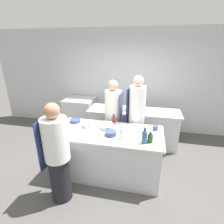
% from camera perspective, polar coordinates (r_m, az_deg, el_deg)
% --- Properties ---
extents(ground_plane, '(16.00, 16.00, 0.00)m').
position_cam_1_polar(ground_plane, '(3.66, -1.24, -18.77)').
color(ground_plane, '#4C4947').
extents(wall_back, '(8.00, 0.06, 2.80)m').
position_cam_1_polar(wall_back, '(5.01, 4.42, 9.98)').
color(wall_back, silver).
rests_on(wall_back, ground_plane).
extents(prep_counter, '(1.97, 0.92, 0.88)m').
position_cam_1_polar(prep_counter, '(3.40, -1.29, -13.01)').
color(prep_counter, silver).
rests_on(prep_counter, ground_plane).
extents(pass_counter, '(2.20, 0.65, 0.88)m').
position_cam_1_polar(pass_counter, '(4.41, 6.87, -4.78)').
color(pass_counter, silver).
rests_on(pass_counter, ground_plane).
extents(oven_range, '(0.81, 0.72, 0.92)m').
position_cam_1_polar(oven_range, '(5.21, -10.29, -0.64)').
color(oven_range, silver).
rests_on(oven_range, ground_plane).
extents(chef_at_prep_near, '(0.39, 0.37, 1.62)m').
position_cam_1_polar(chef_at_prep_near, '(2.80, -17.41, -13.27)').
color(chef_at_prep_near, black).
rests_on(chef_at_prep_near, ground_plane).
extents(chef_at_stove, '(0.36, 0.35, 1.68)m').
position_cam_1_polar(chef_at_stove, '(3.85, 0.36, -1.94)').
color(chef_at_stove, black).
rests_on(chef_at_stove, ground_plane).
extents(chef_at_pass_far, '(0.38, 0.37, 1.80)m').
position_cam_1_polar(chef_at_pass_far, '(3.70, 7.93, -2.00)').
color(chef_at_pass_far, black).
rests_on(chef_at_pass_far, ground_plane).
extents(bottle_olive_oil, '(0.09, 0.09, 0.27)m').
position_cam_1_polar(bottle_olive_oil, '(2.82, 10.51, -8.04)').
color(bottle_olive_oil, '#2D5175').
rests_on(bottle_olive_oil, prep_counter).
extents(bottle_vinegar, '(0.09, 0.09, 0.18)m').
position_cam_1_polar(bottle_vinegar, '(2.88, 12.37, -8.36)').
color(bottle_vinegar, '#19471E').
rests_on(bottle_vinegar, prep_counter).
extents(bottle_wine, '(0.07, 0.07, 0.26)m').
position_cam_1_polar(bottle_wine, '(2.89, 3.11, -7.10)').
color(bottle_wine, silver).
rests_on(bottle_wine, prep_counter).
extents(bottle_cooking_oil, '(0.07, 0.07, 0.22)m').
position_cam_1_polar(bottle_cooking_oil, '(3.41, 0.58, -2.76)').
color(bottle_cooking_oil, '#5B2319').
rests_on(bottle_cooking_oil, prep_counter).
extents(bowl_mixing_large, '(0.25, 0.25, 0.08)m').
position_cam_1_polar(bowl_mixing_large, '(3.27, -1.44, -4.79)').
color(bowl_mixing_large, '#B7BABC').
rests_on(bowl_mixing_large, prep_counter).
extents(bowl_prep_small, '(0.21, 0.21, 0.09)m').
position_cam_1_polar(bowl_prep_small, '(3.37, -7.88, -4.12)').
color(bowl_prep_small, '#B7BABC').
rests_on(bowl_prep_small, prep_counter).
extents(bowl_ceramic_blue, '(0.20, 0.20, 0.08)m').
position_cam_1_polar(bowl_ceramic_blue, '(3.03, -0.44, -6.98)').
color(bowl_ceramic_blue, navy).
rests_on(bowl_ceramic_blue, prep_counter).
extents(bowl_wooden_salad, '(0.21, 0.21, 0.06)m').
position_cam_1_polar(bowl_wooden_salad, '(3.63, -11.93, -2.81)').
color(bowl_wooden_salad, navy).
rests_on(bowl_wooden_salad, prep_counter).
extents(cup, '(0.09, 0.09, 0.08)m').
position_cam_1_polar(cup, '(3.31, 13.98, -5.09)').
color(cup, '#33477F').
rests_on(cup, prep_counter).
extents(stockpot, '(0.29, 0.29, 0.24)m').
position_cam_1_polar(stockpot, '(4.21, 6.72, 2.17)').
color(stockpot, silver).
rests_on(stockpot, pass_counter).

